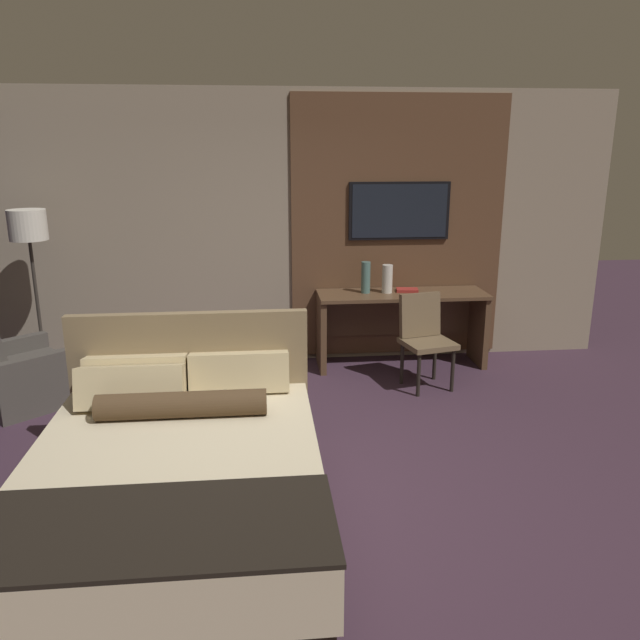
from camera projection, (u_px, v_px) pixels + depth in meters
ground_plane at (282, 481)px, 4.32m from camera, size 16.00×16.00×0.00m
wall_back_tv_panel at (287, 230)px, 6.44m from camera, size 7.20×0.09×2.80m
bed at (176, 482)px, 3.67m from camera, size 1.70×2.19×1.10m
desk at (401, 316)px, 6.50m from camera, size 1.73×0.55×0.78m
tv at (399, 211)px, 6.43m from camera, size 1.05×0.04×0.59m
desk_chair at (424, 332)px, 5.93m from camera, size 0.53×0.53×0.89m
armchair_by_window at (21, 377)px, 5.54m from camera, size 1.04×1.04×0.75m
floor_lamp at (29, 239)px, 5.75m from camera, size 0.34×0.34×1.68m
vase_tall at (366, 277)px, 6.35m from camera, size 0.09×0.09×0.32m
vase_short at (387, 279)px, 6.36m from camera, size 0.11×0.11×0.29m
book at (407, 290)px, 6.45m from camera, size 0.24×0.18×0.03m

